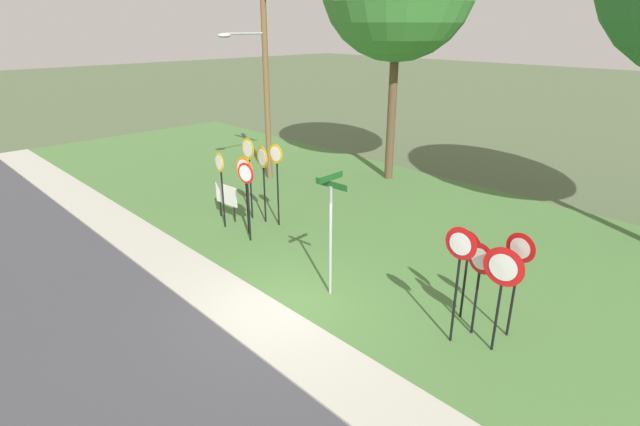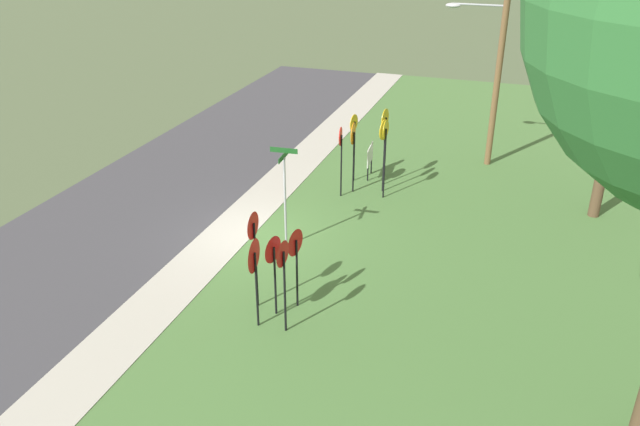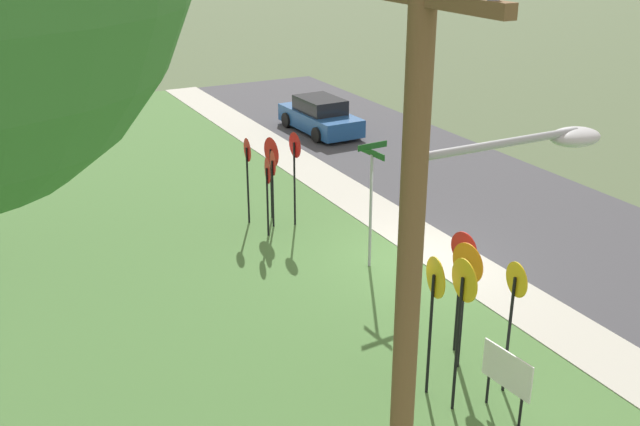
{
  "view_description": "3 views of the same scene",
  "coord_description": "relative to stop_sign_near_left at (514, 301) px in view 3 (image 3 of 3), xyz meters",
  "views": [
    {
      "loc": [
        7.93,
        -6.4,
        6.44
      ],
      "look_at": [
        -0.66,
        1.84,
        1.8
      ],
      "focal_mm": 27.19,
      "sensor_mm": 36.0,
      "label": 1
    },
    {
      "loc": [
        15.94,
        7.69,
        9.37
      ],
      "look_at": [
        0.24,
        2.29,
        1.27
      ],
      "focal_mm": 35.49,
      "sensor_mm": 36.0,
      "label": 2
    },
    {
      "loc": [
        -13.69,
        9.93,
        8.08
      ],
      "look_at": [
        0.79,
        2.37,
        1.5
      ],
      "focal_mm": 41.42,
      "sensor_mm": 36.0,
      "label": 3
    }
  ],
  "objects": [
    {
      "name": "ground_plane",
      "position": [
        5.23,
        -1.73,
        -1.87
      ],
      "size": [
        160.0,
        160.0,
        0.0
      ],
      "primitive_type": "plane",
      "color": "#4C5B3D"
    },
    {
      "name": "road_asphalt",
      "position": [
        5.23,
        -6.53,
        -1.87
      ],
      "size": [
        44.0,
        6.4,
        0.01
      ],
      "primitive_type": "cube",
      "color": "#3D3D42",
      "rests_on": "ground_plane"
    },
    {
      "name": "sidewalk_strip",
      "position": [
        5.23,
        -2.53,
        -1.84
      ],
      "size": [
        44.0,
        1.6,
        0.06
      ],
      "primitive_type": "cube",
      "color": "#ADAA9E",
      "rests_on": "ground_plane"
    },
    {
      "name": "grass_median",
      "position": [
        5.23,
        4.27,
        -1.85
      ],
      "size": [
        44.0,
        12.0,
        0.04
      ],
      "primitive_type": "cube",
      "color": "#477038",
      "rests_on": "ground_plane"
    },
    {
      "name": "stop_sign_near_left",
      "position": [
        0.0,
        0.0,
        0.0
      ],
      "size": [
        0.62,
        0.13,
        2.57
      ],
      "rotation": [
        0.0,
        0.0,
        -0.15
      ],
      "color": "black",
      "rests_on": "grass_median"
    },
    {
      "name": "stop_sign_near_right",
      "position": [
        1.5,
        -0.04,
        -0.0
      ],
      "size": [
        0.64,
        0.13,
        2.55
      ],
      "rotation": [
        0.0,
        0.0,
        0.14
      ],
      "color": "black",
      "rests_on": "grass_median"
    },
    {
      "name": "stop_sign_far_left",
      "position": [
        -0.01,
        1.14,
        0.27
      ],
      "size": [
        0.74,
        0.12,
        2.88
      ],
      "rotation": [
        0.0,
        0.0,
        -0.1
      ],
      "color": "black",
      "rests_on": "grass_median"
    },
    {
      "name": "stop_sign_far_center",
      "position": [
        1.0,
        0.26,
        0.06
      ],
      "size": [
        0.77,
        0.12,
        2.58
      ],
      "rotation": [
        0.0,
        0.0,
        0.09
      ],
      "color": "black",
      "rests_on": "grass_median"
    },
    {
      "name": "stop_sign_far_right",
      "position": [
        0.6,
        1.26,
        0.12
      ],
      "size": [
        0.72,
        0.17,
        2.68
      ],
      "rotation": [
        0.0,
        0.0,
        -0.2
      ],
      "color": "black",
      "rests_on": "grass_median"
    },
    {
      "name": "stop_sign_center_tall",
      "position": [
        1.14,
        1.42,
        0.18
      ],
      "size": [
        0.64,
        0.09,
        2.82
      ],
      "rotation": [
        0.0,
        0.0,
        0.02
      ],
      "color": "black",
      "rests_on": "grass_median"
    },
    {
      "name": "yield_sign_near_left",
      "position": [
        9.55,
        0.33,
        -0.06
      ],
      "size": [
        0.84,
        0.12,
        2.38
      ],
      "rotation": [
        0.0,
        0.0,
        0.09
      ],
      "color": "black",
      "rests_on": "grass_median"
    },
    {
      "name": "yield_sign_near_right",
      "position": [
        9.53,
        1.05,
        -0.02
      ],
      "size": [
        0.65,
        0.11,
        2.46
      ],
      "rotation": [
        0.0,
        0.0,
        -0.07
      ],
      "color": "black",
      "rests_on": "grass_median"
    },
    {
      "name": "yield_sign_far_left",
      "position": [
        8.43,
        0.94,
        -0.2
      ],
      "size": [
        0.7,
        0.16,
        2.2
      ],
      "rotation": [
        0.0,
        0.0,
        -0.18
      ],
      "color": "black",
      "rests_on": "grass_median"
    },
    {
      "name": "yield_sign_far_right",
      "position": [
        8.94,
        0.55,
        -0.21
      ],
      "size": [
        0.68,
        0.16,
        2.19
      ],
      "rotation": [
        0.0,
        0.0,
        -0.2
      ],
      "color": "black",
      "rests_on": "grass_median"
    },
    {
      "name": "yield_sign_center",
      "position": [
        8.77,
        -0.03,
        0.16
      ],
      "size": [
        0.7,
        0.1,
        2.67
      ],
      "rotation": [
        0.0,
        0.0,
        0.02
      ],
      "color": "black",
      "rests_on": "grass_median"
    },
    {
      "name": "street_name_post",
      "position": [
        5.56,
        -0.49,
        0.04
      ],
      "size": [
        0.96,
        0.82,
        3.16
      ],
      "rotation": [
        0.0,
        0.0,
        0.07
      ],
      "color": "#9EA0A8",
      "rests_on": "grass_median"
    },
    {
      "name": "utility_pole",
      "position": [
        -3.39,
        4.47,
        2.74
      ],
      "size": [
        2.1,
        2.3,
        8.44
      ],
      "color": "brown",
      "rests_on": "grass_median"
    },
    {
      "name": "notice_board",
      "position": [
        -0.54,
        0.5,
        -1.0
      ],
      "size": [
        1.1,
        0.13,
        1.25
      ],
      "rotation": [
        0.0,
        0.0,
        0.09
      ],
      "color": "black",
      "rests_on": "grass_median"
    },
    {
      "name": "parked_sedan_distant",
      "position": [
        17.07,
        -5.12,
        -1.23
      ],
      "size": [
        4.17,
        2.01,
        1.39
      ],
      "rotation": [
        0.0,
        0.0,
        0.03
      ],
      "color": "#1E4C8C",
      "rests_on": "road_asphalt"
    }
  ]
}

